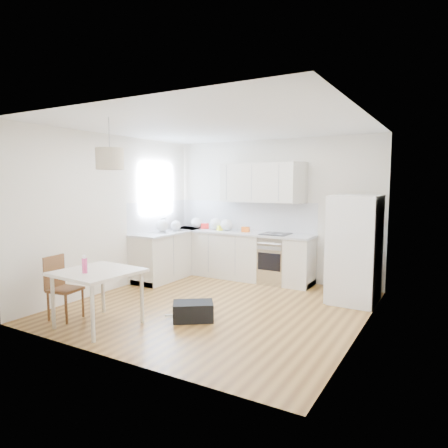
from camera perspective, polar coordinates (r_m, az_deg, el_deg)
name	(u,v)px	position (r m, az deg, el deg)	size (l,w,h in m)	color
floor	(217,306)	(6.20, -1.02, -11.70)	(4.20, 4.20, 0.00)	brown
ceiling	(217,126)	(5.96, -1.07, 13.86)	(4.20, 4.20, 0.00)	white
wall_back	(273,210)	(7.80, 6.96, 2.03)	(4.20, 4.20, 0.00)	silver
wall_left	(114,213)	(7.24, -15.43, 1.55)	(4.20, 4.20, 0.00)	silver
wall_right	(363,226)	(5.17, 19.29, -0.27)	(4.20, 4.20, 0.00)	silver
window_glassblock	(157,189)	(8.06, -9.60, 4.96)	(0.02, 1.00, 1.00)	#BFE0F9
cabinets_back	(238,256)	(7.90, 1.99, -4.54)	(3.00, 0.60, 0.88)	beige
cabinets_left	(171,255)	(8.05, -7.63, -4.39)	(0.60, 1.80, 0.88)	beige
counter_back	(238,233)	(7.83, 2.01, -1.23)	(3.02, 0.64, 0.04)	#A7A8AB
counter_left	(170,232)	(7.98, -7.67, -1.14)	(0.64, 1.82, 0.04)	#A7A8AB
backsplash_back	(245,216)	(8.06, 3.00, 1.19)	(3.00, 0.01, 0.58)	white
backsplash_left	(158,216)	(8.13, -9.34, 1.16)	(0.01, 1.80, 0.58)	white
upper_cabinets	(262,183)	(7.69, 5.50, 5.90)	(1.70, 0.32, 0.75)	beige
range_oven	(276,260)	(7.57, 7.37, -5.06)	(0.50, 0.61, 0.88)	silver
sink	(169,232)	(7.94, -7.89, -1.07)	(0.50, 0.80, 0.16)	silver
refrigerator	(356,249)	(6.60, 18.35, -3.38)	(0.82, 0.84, 1.69)	white
dining_table	(98,277)	(5.49, -17.61, -7.17)	(1.00, 1.00, 0.74)	beige
dining_chair	(65,288)	(5.96, -21.74, -8.48)	(0.37, 0.37, 0.88)	#452714
drink_bottle	(85,264)	(5.35, -19.30, -5.44)	(0.07, 0.07, 0.23)	#D73B7A
gym_bag	(193,311)	(5.60, -4.44, -12.31)	(0.54, 0.35, 0.25)	black
pendant_lamp	(110,159)	(5.34, -16.01, 8.94)	(0.35, 0.35, 0.27)	#C6B798
grocery_bag_a	(197,223)	(8.36, -3.93, 0.15)	(0.25, 0.22, 0.23)	white
grocery_bag_b	(216,224)	(8.11, -1.14, 0.02)	(0.26, 0.23, 0.24)	white
grocery_bag_c	(227,225)	(7.96, 0.37, -0.12)	(0.26, 0.22, 0.23)	white
grocery_bag_d	(176,225)	(8.11, -6.87, -0.18)	(0.22, 0.18, 0.19)	white
grocery_bag_e	(162,226)	(7.89, -8.82, -0.24)	(0.26, 0.22, 0.23)	white
snack_orange	(246,229)	(7.75, 3.10, -0.78)	(0.15, 0.09, 0.10)	#E15B14
snack_yellow	(220,228)	(8.01, -0.63, -0.57)	(0.14, 0.09, 0.10)	yellow
snack_red	(205,226)	(8.32, -2.78, -0.28)	(0.16, 0.10, 0.11)	red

